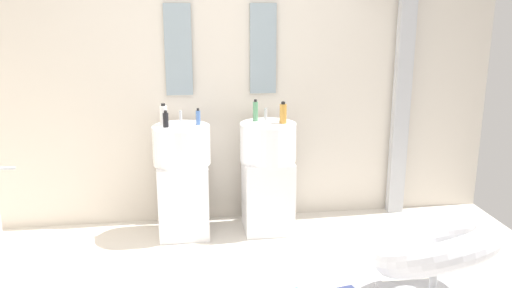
% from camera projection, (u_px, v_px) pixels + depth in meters
% --- Properties ---
extents(rear_partition, '(4.80, 0.10, 2.60)m').
position_uv_depth(rear_partition, '(221.00, 72.00, 4.55)').
color(rear_partition, beige).
rests_on(rear_partition, ground_plane).
extents(pedestal_sink_left, '(0.46, 0.46, 1.02)m').
position_uv_depth(pedestal_sink_left, '(183.00, 178.00, 4.36)').
color(pedestal_sink_left, white).
rests_on(pedestal_sink_left, ground_plane).
extents(pedestal_sink_right, '(0.46, 0.46, 1.02)m').
position_uv_depth(pedestal_sink_right, '(268.00, 174.00, 4.46)').
color(pedestal_sink_right, white).
rests_on(pedestal_sink_right, ground_plane).
extents(vanity_mirror_left, '(0.22, 0.03, 0.74)m').
position_uv_depth(vanity_mirror_left, '(178.00, 50.00, 4.38)').
color(vanity_mirror_left, '#8C9EA8').
extents(vanity_mirror_right, '(0.22, 0.03, 0.74)m').
position_uv_depth(vanity_mirror_right, '(263.00, 49.00, 4.48)').
color(vanity_mirror_right, '#8C9EA8').
extents(shower_column, '(0.49, 0.24, 2.05)m').
position_uv_depth(shower_column, '(400.00, 96.00, 4.69)').
color(shower_column, '#B7BABF').
rests_on(shower_column, ground_plane).
extents(lounge_chair, '(1.07, 1.07, 0.65)m').
position_uv_depth(lounge_chair, '(435.00, 257.00, 3.31)').
color(lounge_chair, '#B7BABF').
rests_on(lounge_chair, ground_plane).
extents(soap_bottle_white, '(0.06, 0.06, 0.17)m').
position_uv_depth(soap_bottle_white, '(163.00, 115.00, 4.27)').
color(soap_bottle_white, white).
rests_on(soap_bottle_white, pedestal_sink_left).
extents(soap_bottle_green, '(0.04, 0.04, 0.18)m').
position_uv_depth(soap_bottle_green, '(255.00, 111.00, 4.41)').
color(soap_bottle_green, '#59996B').
rests_on(soap_bottle_green, pedestal_sink_right).
extents(soap_bottle_blue, '(0.04, 0.04, 0.13)m').
position_uv_depth(soap_bottle_blue, '(198.00, 117.00, 4.28)').
color(soap_bottle_blue, '#4C72B7').
rests_on(soap_bottle_blue, pedestal_sink_left).
extents(soap_bottle_amber, '(0.06, 0.06, 0.18)m').
position_uv_depth(soap_bottle_amber, '(283.00, 113.00, 4.33)').
color(soap_bottle_amber, '#C68C38').
rests_on(soap_bottle_amber, pedestal_sink_right).
extents(soap_bottle_black, '(0.04, 0.04, 0.13)m').
position_uv_depth(soap_bottle_black, '(166.00, 120.00, 4.20)').
color(soap_bottle_black, black).
rests_on(soap_bottle_black, pedestal_sink_left).
extents(soap_bottle_grey, '(0.04, 0.04, 0.16)m').
position_uv_depth(soap_bottle_grey, '(283.00, 112.00, 4.41)').
color(soap_bottle_grey, '#99999E').
rests_on(soap_bottle_grey, pedestal_sink_right).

